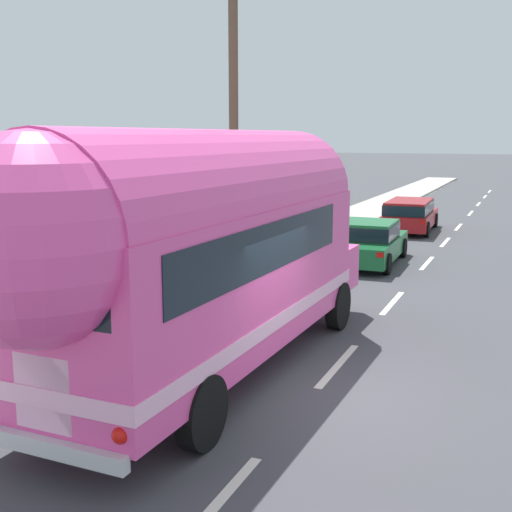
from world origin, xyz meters
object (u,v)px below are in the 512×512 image
painted_bus (197,245)px  car_second (410,213)px  car_lead (368,241)px  utility_pole (234,120)px

painted_bus → car_second: 18.95m
painted_bus → car_lead: bearing=89.4°
utility_pole → car_second: (2.40, 12.52, -3.63)m
painted_bus → car_second: painted_bus is taller
car_second → car_lead: bearing=-89.8°
utility_pole → painted_bus: utility_pole is taller
car_lead → painted_bus: bearing=-90.6°
utility_pole → car_lead: (2.42, 4.85, -3.69)m
painted_bus → car_lead: size_ratio=2.32×
utility_pole → painted_bus: bearing=-70.1°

